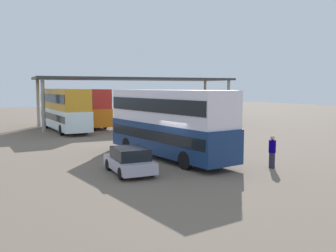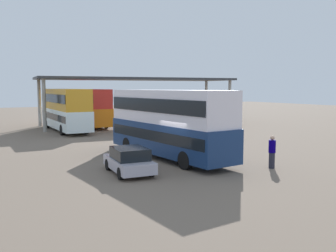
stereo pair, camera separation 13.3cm
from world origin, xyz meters
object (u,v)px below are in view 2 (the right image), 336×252
(parked_hatchback, at_px, (129,160))
(double_decker_near_canopy, at_px, (65,108))
(pedestrian_waiting, at_px, (272,152))
(double_decker_mid_row, at_px, (87,106))
(double_decker_main, at_px, (168,121))

(parked_hatchback, xyz_separation_m, double_decker_near_canopy, (2.23, 20.41, 1.65))
(pedestrian_waiting, bearing_deg, double_decker_mid_row, 94.44)
(double_decker_main, distance_m, double_decker_mid_row, 21.56)
(pedestrian_waiting, bearing_deg, double_decker_main, 122.93)
(double_decker_mid_row, bearing_deg, parked_hatchback, 169.70)
(double_decker_main, relative_size, pedestrian_waiting, 5.96)
(pedestrian_waiting, bearing_deg, parked_hatchback, 160.03)
(parked_hatchback, bearing_deg, double_decker_mid_row, -6.92)
(parked_hatchback, bearing_deg, double_decker_main, -49.14)
(double_decker_mid_row, relative_size, pedestrian_waiting, 6.52)
(double_decker_near_canopy, distance_m, pedestrian_waiting, 23.76)
(double_decker_mid_row, xyz_separation_m, pedestrian_waiting, (1.54, -26.91, -1.40))
(double_decker_near_canopy, height_order, double_decker_mid_row, double_decker_near_canopy)
(double_decker_main, bearing_deg, double_decker_near_canopy, 1.43)
(double_decker_mid_row, bearing_deg, double_decker_main, 178.05)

